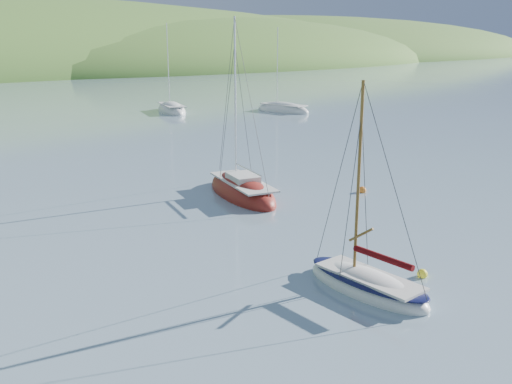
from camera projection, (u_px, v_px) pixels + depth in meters
ground at (382, 296)px, 20.89m from camera, size 700.00×700.00×0.00m
daysailer_white at (367, 285)px, 21.36m from camera, size 2.07×5.43×8.30m
sloop_red at (242, 192)px, 34.16m from camera, size 4.35×8.01×11.25m
distant_sloop_b at (172, 111)px, 72.76m from camera, size 5.29×8.88×11.95m
distant_sloop_d at (283, 110)px, 73.18m from camera, size 4.16×8.35×11.40m
mooring_buoys at (300, 227)px, 28.12m from camera, size 22.66×10.72×0.49m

